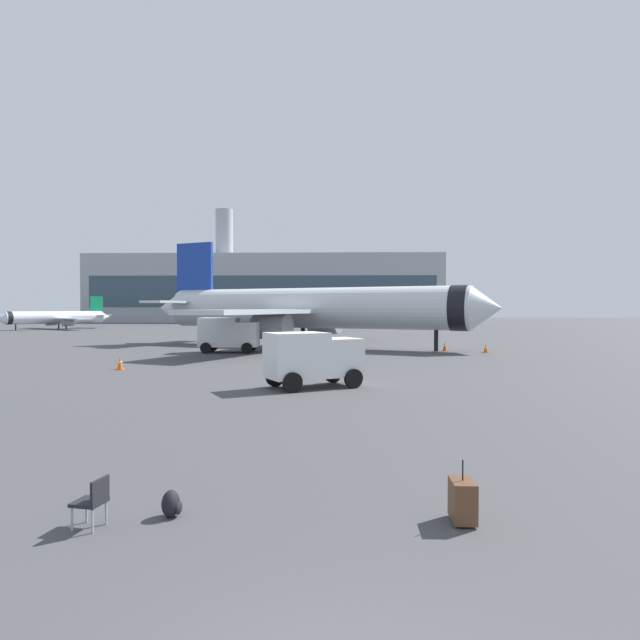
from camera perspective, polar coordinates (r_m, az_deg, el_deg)
airplane_at_gate at (r=52.52m, az=-1.24°, el=1.20°), size 34.03×31.24×10.50m
airplane_taxiing at (r=105.72m, az=-25.43°, el=0.24°), size 15.62×17.00×5.78m
service_truck at (r=46.74m, az=-9.40°, el=-1.35°), size 4.83×2.59×2.90m
cargo_van at (r=26.04m, az=-0.77°, el=-3.79°), size 4.83×3.90×2.60m
safety_cone_near at (r=48.94m, az=12.69°, el=-2.67°), size 0.44×0.44×0.79m
safety_cone_mid at (r=35.64m, az=-19.85°, el=-4.20°), size 0.44×0.44×0.78m
safety_cone_far at (r=48.08m, az=16.66°, el=-2.80°), size 0.44×0.44×0.73m
rolling_suitcase at (r=10.49m, az=14.44°, el=-17.49°), size 0.41×0.65×1.10m
traveller_backpack at (r=10.81m, az=-15.00°, el=-17.80°), size 0.36×0.40×0.48m
gate_chair at (r=10.64m, az=-22.28°, el=-16.67°), size 0.56×0.56×0.86m
terminal_building at (r=143.59m, az=-5.59°, el=3.23°), size 88.42×18.68×28.93m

